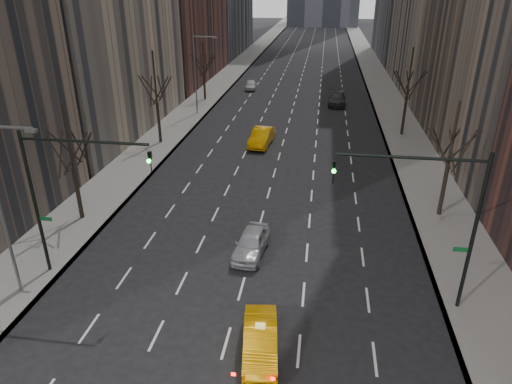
% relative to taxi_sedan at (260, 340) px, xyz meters
% --- Properties ---
extents(sidewalk_left, '(4.50, 320.00, 0.15)m').
position_rel_taxi_sedan_xyz_m(sidewalk_left, '(-13.84, 62.33, -0.60)').
color(sidewalk_left, slate).
rests_on(sidewalk_left, ground).
extents(sidewalk_right, '(4.50, 320.00, 0.15)m').
position_rel_taxi_sedan_xyz_m(sidewalk_right, '(10.66, 62.33, -0.60)').
color(sidewalk_right, slate).
rests_on(sidewalk_right, ground).
extents(tree_lw_b, '(3.36, 3.50, 7.82)m').
position_rel_taxi_sedan_xyz_m(tree_lw_b, '(-13.59, 10.33, 3.04)').
color(tree_lw_b, black).
rests_on(tree_lw_b, ground).
extents(tree_lw_c, '(3.36, 3.50, 8.74)m').
position_rel_taxi_sedan_xyz_m(tree_lw_c, '(-13.59, 26.33, 3.36)').
color(tree_lw_c, black).
rests_on(tree_lw_c, ground).
extents(tree_lw_d, '(3.36, 3.50, 7.36)m').
position_rel_taxi_sedan_xyz_m(tree_lw_d, '(-13.59, 44.33, 2.88)').
color(tree_lw_d, black).
rests_on(tree_lw_d, ground).
extents(tree_rw_b, '(3.36, 3.50, 7.82)m').
position_rel_taxi_sedan_xyz_m(tree_rw_b, '(10.41, 14.33, 3.04)').
color(tree_rw_b, black).
rests_on(tree_rw_b, ground).
extents(tree_rw_c, '(3.36, 3.50, 8.74)m').
position_rel_taxi_sedan_xyz_m(tree_rw_c, '(10.41, 32.33, 3.36)').
color(tree_rw_c, black).
rests_on(tree_rw_c, ground).
extents(traffic_mast_left, '(6.69, 0.39, 8.00)m').
position_rel_taxi_sedan_xyz_m(traffic_mast_left, '(-10.70, 4.33, 4.81)').
color(traffic_mast_left, black).
rests_on(traffic_mast_left, ground).
extents(traffic_mast_right, '(6.69, 0.39, 8.00)m').
position_rel_taxi_sedan_xyz_m(traffic_mast_right, '(7.52, 4.33, 4.81)').
color(traffic_mast_right, black).
rests_on(traffic_mast_right, ground).
extents(streetlight_near, '(2.83, 0.22, 9.00)m').
position_rel_taxi_sedan_xyz_m(streetlight_near, '(-12.43, 2.33, 4.94)').
color(streetlight_near, slate).
rests_on(streetlight_near, ground).
extents(streetlight_far, '(2.83, 0.22, 9.00)m').
position_rel_taxi_sedan_xyz_m(streetlight_far, '(-12.43, 37.33, 4.94)').
color(streetlight_far, slate).
rests_on(streetlight_far, ground).
extents(taxi_sedan, '(1.95, 4.26, 1.35)m').
position_rel_taxi_sedan_xyz_m(taxi_sedan, '(0.00, 0.00, 0.00)').
color(taxi_sedan, '#F59E05').
rests_on(taxi_sedan, ground).
extents(silver_sedan_ahead, '(2.02, 4.30, 1.42)m').
position_rel_taxi_sedan_xyz_m(silver_sedan_ahead, '(-1.61, 7.78, 0.03)').
color(silver_sedan_ahead, '#9EA1A6').
rests_on(silver_sedan_ahead, ground).
extents(far_taxi, '(2.19, 5.13, 1.65)m').
position_rel_taxi_sedan_xyz_m(far_taxi, '(-3.61, 27.26, 0.15)').
color(far_taxi, '#F6A005').
rests_on(far_taxi, ground).
extents(far_suv_grey, '(2.32, 5.52, 1.59)m').
position_rel_taxi_sedan_xyz_m(far_suv_grey, '(3.89, 44.52, 0.12)').
color(far_suv_grey, '#2B2B30').
rests_on(far_suv_grey, ground).
extents(far_car_white, '(1.97, 4.05, 1.33)m').
position_rel_taxi_sedan_xyz_m(far_car_white, '(-8.57, 51.90, -0.01)').
color(far_car_white, silver).
rests_on(far_car_white, ground).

